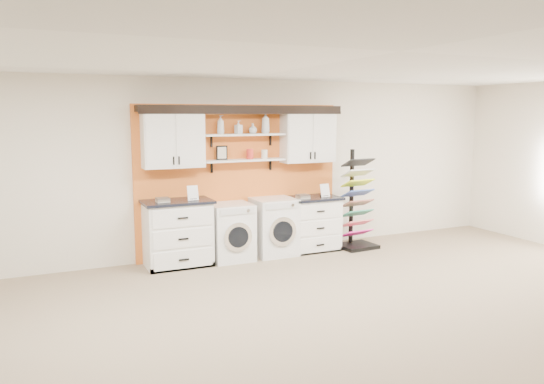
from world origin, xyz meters
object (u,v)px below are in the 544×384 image
base_cabinet_right (311,223)px  sample_rack (357,217)px  washer (230,232)px  dryer (274,226)px  base_cabinet_left (178,233)px

base_cabinet_right → sample_rack: (0.77, -0.19, 0.08)m
base_cabinet_right → washer: base_cabinet_right is taller
dryer → sample_rack: size_ratio=0.55×
washer → dryer: dryer is taller
base_cabinet_left → sample_rack: size_ratio=0.61×
base_cabinet_left → sample_rack: (3.03, -0.19, 0.04)m
dryer → sample_rack: 1.47m
base_cabinet_left → sample_rack: bearing=-3.6°
base_cabinet_right → sample_rack: sample_rack is taller
base_cabinet_left → base_cabinet_right: base_cabinet_left is taller
base_cabinet_left → washer: size_ratio=1.15×
washer → dryer: bearing=0.0°
sample_rack → base_cabinet_right: bearing=161.9°
sample_rack → base_cabinet_left: bearing=172.3°
washer → sample_rack: 2.21m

